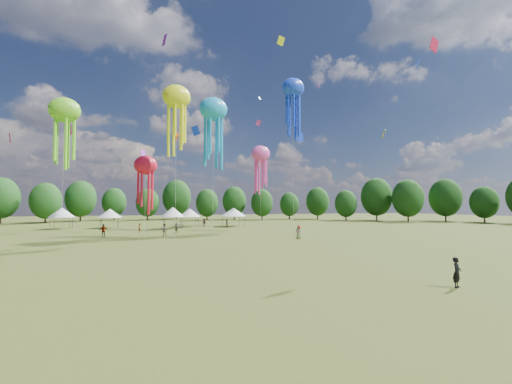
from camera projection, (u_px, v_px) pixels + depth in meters
name	position (u px, v px, depth m)	size (l,w,h in m)	color
ground	(289.00, 293.00, 17.67)	(300.00, 300.00, 0.00)	#384416
observer_main	(457.00, 272.00, 18.78)	(0.62, 0.41, 1.71)	black
spectator_near	(164.00, 230.00, 49.83)	(0.92, 0.72, 1.89)	gray
spectators_far	(197.00, 226.00, 60.26)	(26.93, 34.34, 1.91)	gray
festival_tents	(162.00, 212.00, 69.56)	(39.51, 11.28, 4.36)	#47474C
show_kites	(208.00, 122.00, 58.64)	(47.18, 21.02, 32.13)	#F3F819
small_kites	(176.00, 57.00, 56.77)	(65.58, 55.57, 43.37)	#F3F819
treeline	(155.00, 197.00, 75.46)	(201.57, 95.24, 13.43)	#38281C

